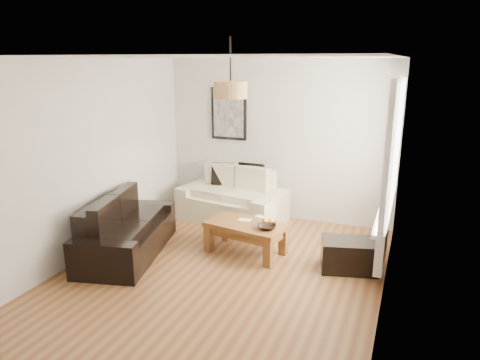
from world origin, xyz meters
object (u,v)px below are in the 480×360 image
at_px(coffee_table, 246,238).
at_px(ottoman, 349,255).
at_px(sofa_leather, 127,228).
at_px(loveseat_cream, 232,196).

xyz_separation_m(coffee_table, ottoman, (1.39, 0.01, -0.02)).
bearing_deg(sofa_leather, coffee_table, -81.15).
xyz_separation_m(loveseat_cream, sofa_leather, (-0.81, -1.74, -0.04)).
height_order(coffee_table, ottoman, coffee_table).
relative_size(loveseat_cream, ottoman, 2.45).
bearing_deg(sofa_leather, ottoman, -91.44).
distance_m(loveseat_cream, sofa_leather, 1.92).
bearing_deg(loveseat_cream, ottoman, -19.42).
bearing_deg(ottoman, loveseat_cream, 151.92).
height_order(loveseat_cream, coffee_table, loveseat_cream).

